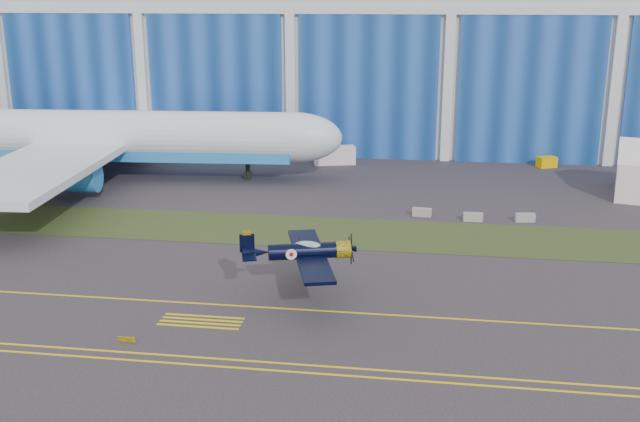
# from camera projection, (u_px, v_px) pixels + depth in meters

# --- Properties ---
(ground) EXTENTS (260.00, 260.00, 0.00)m
(ground) POSITION_uv_depth(u_px,v_px,m) (452.00, 293.00, 58.96)
(ground) COLOR #393339
(ground) RESTS_ON ground
(grass_median) EXTENTS (260.00, 10.00, 0.02)m
(grass_median) POSITION_uv_depth(u_px,v_px,m) (449.00, 237.00, 72.25)
(grass_median) COLOR #475128
(grass_median) RESTS_ON ground
(hangar) EXTENTS (220.00, 45.70, 30.00)m
(hangar) POSITION_uv_depth(u_px,v_px,m) (447.00, 42.00, 122.97)
(hangar) COLOR silver
(hangar) RESTS_ON ground
(taxiway_centreline) EXTENTS (200.00, 0.20, 0.02)m
(taxiway_centreline) POSITION_uv_depth(u_px,v_px,m) (454.00, 319.00, 54.21)
(taxiway_centreline) COLOR yellow
(taxiway_centreline) RESTS_ON ground
(edge_line_near) EXTENTS (80.00, 0.20, 0.02)m
(edge_line_near) POSITION_uv_depth(u_px,v_px,m) (457.00, 384.00, 45.18)
(edge_line_near) COLOR yellow
(edge_line_near) RESTS_ON ground
(edge_line_far) EXTENTS (80.00, 0.20, 0.02)m
(edge_line_far) POSITION_uv_depth(u_px,v_px,m) (457.00, 376.00, 46.13)
(edge_line_far) COLOR yellow
(edge_line_far) RESTS_ON ground
(hold_short_ladder) EXTENTS (6.00, 2.40, 0.02)m
(hold_short_ladder) POSITION_uv_depth(u_px,v_px,m) (201.00, 321.00, 53.78)
(hold_short_ladder) COLOR yellow
(hold_short_ladder) RESTS_ON ground
(guard_board_left) EXTENTS (1.20, 0.15, 0.35)m
(guard_board_left) POSITION_uv_depth(u_px,v_px,m) (127.00, 339.00, 50.59)
(guard_board_left) COLOR yellow
(guard_board_left) RESTS_ON ground
(warbird) EXTENTS (12.87, 14.28, 3.56)m
(warbird) POSITION_uv_depth(u_px,v_px,m) (303.00, 251.00, 56.95)
(warbird) COLOR black
(warbird) RESTS_ON ground
(jetliner) EXTENTS (74.43, 64.65, 24.43)m
(jetliner) POSITION_uv_depth(u_px,v_px,m) (91.00, 81.00, 92.78)
(jetliner) COLOR white
(jetliner) RESTS_ON ground
(shipping_container) EXTENTS (6.00, 3.63, 2.43)m
(shipping_container) POSITION_uv_depth(u_px,v_px,m) (335.00, 155.00, 103.29)
(shipping_container) COLOR white
(shipping_container) RESTS_ON ground
(tug) EXTENTS (2.86, 2.38, 1.43)m
(tug) POSITION_uv_depth(u_px,v_px,m) (547.00, 162.00, 101.45)
(tug) COLOR #F0BA00
(tug) RESTS_ON ground
(cart) EXTENTS (2.07, 1.41, 1.16)m
(cart) POSITION_uv_depth(u_px,v_px,m) (37.00, 153.00, 108.08)
(cart) COLOR #D7F9CD
(cart) RESTS_ON ground
(barrier_a) EXTENTS (2.04, 0.75, 0.90)m
(barrier_a) POSITION_uv_depth(u_px,v_px,m) (422.00, 212.00, 79.07)
(barrier_a) COLOR gray
(barrier_a) RESTS_ON ground
(barrier_b) EXTENTS (2.00, 0.61, 0.90)m
(barrier_b) POSITION_uv_depth(u_px,v_px,m) (473.00, 217.00, 77.37)
(barrier_b) COLOR #949B91
(barrier_b) RESTS_ON ground
(barrier_c) EXTENTS (2.06, 0.87, 0.90)m
(barrier_c) POSITION_uv_depth(u_px,v_px,m) (525.00, 218.00, 77.17)
(barrier_c) COLOR gray
(barrier_c) RESTS_ON ground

